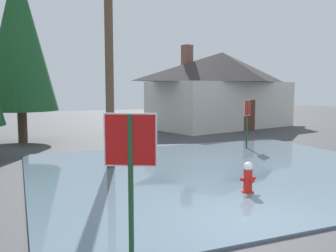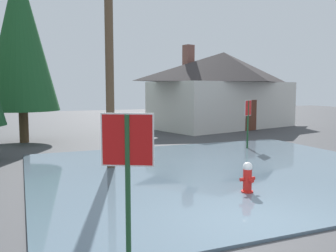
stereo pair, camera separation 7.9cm
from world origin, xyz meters
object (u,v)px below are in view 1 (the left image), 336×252
at_px(stop_sign_far, 247,114).
at_px(house, 222,89).
at_px(utility_pole, 108,16).
at_px(pine_tree_far_center, 19,36).
at_px(stop_sign_near, 131,159).
at_px(fire_hydrant, 248,179).

relative_size(stop_sign_far, house, 0.19).
distance_m(utility_pole, stop_sign_far, 7.68).
bearing_deg(pine_tree_far_center, stop_sign_near, -84.92).
xyz_separation_m(stop_sign_far, house, (3.92, 8.74, 1.16)).
bearing_deg(house, pine_tree_far_center, -168.98).
bearing_deg(utility_pole, stop_sign_near, -101.18).
height_order(utility_pole, stop_sign_far, utility_pole).
bearing_deg(pine_tree_far_center, fire_hydrant, -66.43).
height_order(utility_pole, house, utility_pole).
relative_size(fire_hydrant, stop_sign_far, 0.38).
bearing_deg(stop_sign_near, house, 55.40).
distance_m(fire_hydrant, house, 16.82).
bearing_deg(stop_sign_far, stop_sign_near, -133.11).
height_order(stop_sign_near, stop_sign_far, stop_sign_near).
height_order(stop_sign_far, house, house).
bearing_deg(utility_pole, fire_hydrant, -59.13).
relative_size(utility_pole, house, 0.85).
bearing_deg(stop_sign_near, utility_pole, 78.82).
relative_size(utility_pole, pine_tree_far_center, 1.09).
height_order(fire_hydrant, pine_tree_far_center, pine_tree_far_center).
height_order(stop_sign_near, pine_tree_far_center, pine_tree_far_center).
height_order(fire_hydrant, utility_pole, utility_pole).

